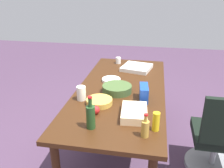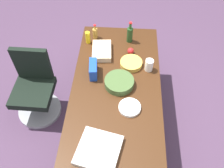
# 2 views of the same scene
# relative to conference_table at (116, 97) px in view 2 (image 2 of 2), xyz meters

# --- Properties ---
(ground_plane) EXTENTS (10.00, 10.00, 0.00)m
(ground_plane) POSITION_rel_conference_table_xyz_m (0.00, 0.00, -0.69)
(ground_plane) COLOR #49334A
(conference_table) EXTENTS (2.14, 0.95, 0.76)m
(conference_table) POSITION_rel_conference_table_xyz_m (0.00, 0.00, 0.00)
(conference_table) COLOR #3B200E
(conference_table) RESTS_ON ground
(office_chair) EXTENTS (0.56, 0.56, 0.92)m
(office_chair) POSITION_rel_conference_table_xyz_m (-0.25, -1.02, -0.33)
(office_chair) COLOR gray
(office_chair) RESTS_ON ground
(apple_red) EXTENTS (0.10, 0.10, 0.08)m
(apple_red) POSITION_rel_conference_table_xyz_m (-0.60, 0.14, 0.11)
(apple_red) COLOR red
(apple_red) RESTS_ON conference_table
(mustard_bottle) EXTENTS (0.06, 0.06, 0.16)m
(mustard_bottle) POSITION_rel_conference_table_xyz_m (-0.76, -0.39, 0.15)
(mustard_bottle) COLOR yellow
(mustard_bottle) RESTS_ON conference_table
(paper_plate_stack) EXTENTS (0.28, 0.28, 0.03)m
(paper_plate_stack) POSITION_rel_conference_table_xyz_m (0.19, 0.15, 0.09)
(paper_plate_stack) COLOR white
(paper_plate_stack) RESTS_ON conference_table
(chip_bowl) EXTENTS (0.25, 0.25, 0.05)m
(chip_bowl) POSITION_rel_conference_table_xyz_m (-0.41, 0.15, 0.10)
(chip_bowl) COLOR gold
(chip_bowl) RESTS_ON conference_table
(chip_bag_blue) EXTENTS (0.23, 0.10, 0.15)m
(chip_bag_blue) POSITION_rel_conference_table_xyz_m (-0.24, -0.26, 0.15)
(chip_bag_blue) COLOR #1A45B5
(chip_bag_blue) RESTS_ON conference_table
(dressing_bottle) EXTENTS (0.07, 0.07, 0.19)m
(dressing_bottle) POSITION_rel_conference_table_xyz_m (-0.86, -0.31, 0.15)
(dressing_bottle) COLOR #BB9039
(dressing_bottle) RESTS_ON conference_table
(pizza_box) EXTENTS (0.43, 0.43, 0.05)m
(pizza_box) POSITION_rel_conference_table_xyz_m (0.65, -0.11, 0.10)
(pizza_box) COLOR silver
(pizza_box) RESTS_ON conference_table
(wine_bottle) EXTENTS (0.09, 0.09, 0.28)m
(wine_bottle) POSITION_rel_conference_table_xyz_m (-0.82, 0.12, 0.18)
(wine_bottle) COLOR #22461F
(wine_bottle) RESTS_ON conference_table
(sheet_cake) EXTENTS (0.34, 0.24, 0.07)m
(sheet_cake) POSITION_rel_conference_table_xyz_m (-0.58, -0.20, 0.11)
(sheet_cake) COLOR beige
(sheet_cake) RESTS_ON conference_table
(salad_bowl) EXTENTS (0.36, 0.36, 0.08)m
(salad_bowl) POSITION_rel_conference_table_xyz_m (-0.11, 0.03, 0.11)
(salad_bowl) COLOR #405A2D
(salad_bowl) RESTS_ON conference_table
(mayo_jar) EXTENTS (0.10, 0.10, 0.14)m
(mayo_jar) POSITION_rel_conference_table_xyz_m (-0.35, 0.35, 0.15)
(mayo_jar) COLOR white
(mayo_jar) RESTS_ON conference_table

